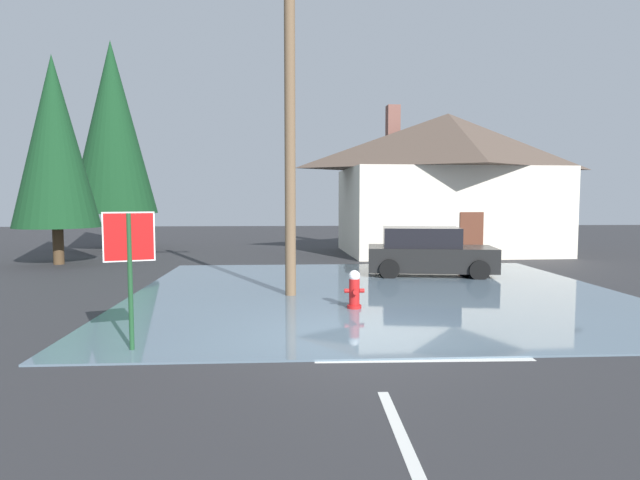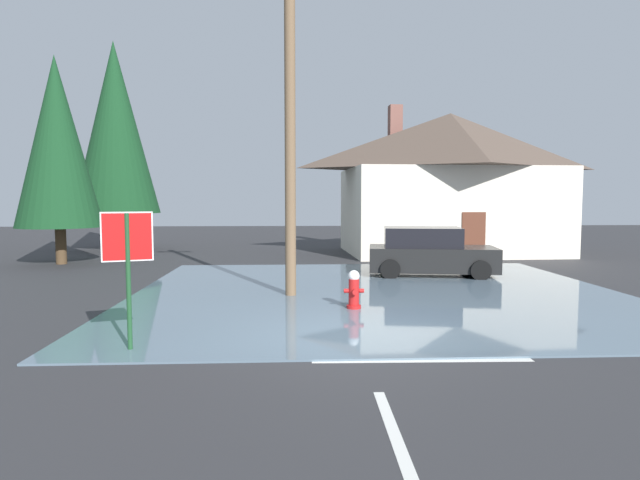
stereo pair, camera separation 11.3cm
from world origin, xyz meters
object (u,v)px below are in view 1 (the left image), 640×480
object	(u,v)px
utility_pole	(290,117)
parked_car	(428,253)
stop_sign_near	(129,252)
house	(447,181)
fire_hydrant	(354,290)
pine_tree_tall_left	(54,142)
pine_tree_mid_left	(113,128)

from	to	relation	value
utility_pole	parked_car	distance (m)	6.95
stop_sign_near	house	world-z (taller)	house
parked_car	house	bearing A→B (deg)	69.05
fire_hydrant	parked_car	xyz separation A→B (m)	(3.12, 5.30, 0.32)
utility_pole	house	distance (m)	13.13
fire_hydrant	house	size ratio (longest dim) A/B	0.09
parked_car	pine_tree_tall_left	xyz separation A→B (m)	(-13.57, 3.85, 3.96)
fire_hydrant	house	world-z (taller)	house
house	pine_tree_tall_left	bearing A→B (deg)	-168.15
pine_tree_mid_left	stop_sign_near	bearing A→B (deg)	-71.71
house	pine_tree_tall_left	xyz separation A→B (m)	(-16.36, -3.43, 1.35)
house	pine_tree_mid_left	xyz separation A→B (m)	(-16.01, 2.39, 2.65)
fire_hydrant	parked_car	distance (m)	6.15
utility_pole	house	xyz separation A→B (m)	(7.36, 10.80, -1.26)
stop_sign_near	pine_tree_tall_left	bearing A→B (deg)	117.27
house	pine_tree_tall_left	distance (m)	16.77
stop_sign_near	pine_tree_mid_left	bearing A→B (deg)	108.29
utility_pole	pine_tree_mid_left	world-z (taller)	pine_tree_mid_left
stop_sign_near	utility_pole	distance (m)	6.31
pine_tree_tall_left	parked_car	bearing A→B (deg)	-15.83
stop_sign_near	house	xyz separation A→B (m)	(10.03, 15.70, 1.69)
stop_sign_near	parked_car	xyz separation A→B (m)	(7.24, 8.42, -0.92)
utility_pole	house	bearing A→B (deg)	55.74
utility_pole	parked_car	bearing A→B (deg)	37.64
fire_hydrant	pine_tree_mid_left	bearing A→B (deg)	124.04
fire_hydrant	pine_tree_mid_left	xyz separation A→B (m)	(-10.11, 14.96, 5.57)
house	pine_tree_mid_left	world-z (taller)	pine_tree_mid_left
house	pine_tree_tall_left	world-z (taller)	pine_tree_tall_left
pine_tree_mid_left	pine_tree_tall_left	bearing A→B (deg)	-93.39
fire_hydrant	house	distance (m)	14.19
fire_hydrant	pine_tree_mid_left	world-z (taller)	pine_tree_mid_left
house	parked_car	xyz separation A→B (m)	(-2.79, -7.28, -2.60)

